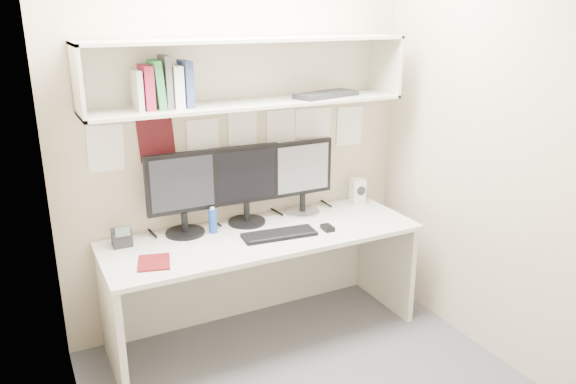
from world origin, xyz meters
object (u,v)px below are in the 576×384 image
keyboard (279,234)px  monitor_right (302,175)px  desk (263,285)px  speaker (357,191)px  monitor_left (182,191)px  maroon_notebook (154,262)px  monitor_center (245,182)px  desk_phone (122,237)px

keyboard → monitor_right: bearing=49.2°
desk → speaker: size_ratio=10.82×
monitor_left → maroon_notebook: monitor_left is taller
desk → keyboard: keyboard is taller
monitor_center → desk_phone: 0.84m
monitor_right → speaker: (0.45, -0.01, -0.18)m
desk → speaker: speaker is taller
monitor_left → desk_phone: monitor_left is taller
keyboard → desk_phone: 0.95m
monitor_right → monitor_left: bearing=179.3°
monitor_center → desk_phone: bearing=-176.0°
monitor_center → desk_phone: monitor_center is taller
desk → maroon_notebook: maroon_notebook is taller
maroon_notebook → monitor_right: bearing=31.9°
speaker → monitor_center: bearing=-172.8°
monitor_center → maroon_notebook: monitor_center is taller
desk → monitor_right: 0.79m
monitor_left → speaker: bearing=0.2°
keyboard → maroon_notebook: bearing=-171.4°
desk_phone → monitor_center: bearing=3.0°
desk → desk_phone: size_ratio=14.58×
desk → monitor_right: (0.40, 0.22, 0.64)m
desk_phone → monitor_left: bearing=4.7°
monitor_left → monitor_right: size_ratio=1.02×
speaker → desk_phone: bearing=-171.8°
desk → monitor_left: bearing=153.6°
speaker → monitor_left: bearing=-172.6°
monitor_right → desk_phone: size_ratio=3.74×
desk → speaker: (0.85, 0.21, 0.46)m
monitor_center → keyboard: (0.09, -0.31, -0.27)m
desk → monitor_left: 0.81m
speaker → desk_phone: size_ratio=1.35×
monitor_left → monitor_right: 0.84m
monitor_right → speaker: monitor_right is taller
monitor_right → desk_phone: bearing=-179.7°
monitor_center → speaker: size_ratio=2.84×
maroon_notebook → desk_phone: size_ratio=1.55×
monitor_right → speaker: size_ratio=2.77×
maroon_notebook → desk: bearing=24.8°
monitor_center → maroon_notebook: (-0.71, -0.35, -0.28)m
monitor_right → maroon_notebook: 1.21m
desk → monitor_right: size_ratio=3.90×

